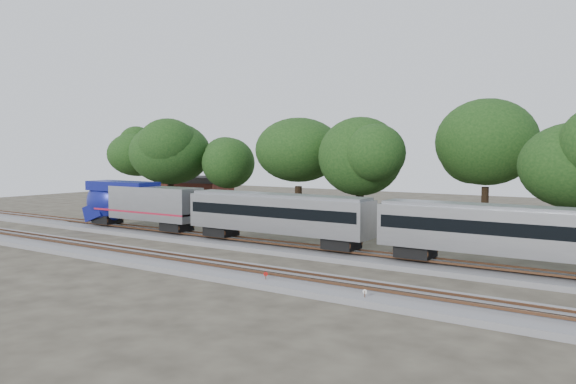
% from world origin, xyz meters
% --- Properties ---
extents(ground, '(160.00, 160.00, 0.00)m').
position_xyz_m(ground, '(0.00, 0.00, 0.00)').
color(ground, '#383328').
rests_on(ground, ground).
extents(track_far, '(160.00, 5.00, 0.73)m').
position_xyz_m(track_far, '(0.00, 6.00, 0.21)').
color(track_far, slate).
rests_on(track_far, ground).
extents(track_near, '(160.00, 5.00, 0.73)m').
position_xyz_m(track_near, '(0.00, -4.00, 0.21)').
color(track_near, slate).
rests_on(track_near, ground).
extents(train, '(93.16, 3.22, 4.74)m').
position_xyz_m(train, '(16.64, 6.00, 3.28)').
color(train, '#B4B6BB').
rests_on(train, ground).
extents(switch_stand_red, '(0.27, 0.14, 0.88)m').
position_xyz_m(switch_stand_red, '(4.24, -5.28, 0.56)').
color(switch_stand_red, '#512D19').
rests_on(switch_stand_red, ground).
extents(switch_stand_white, '(0.27, 0.05, 0.86)m').
position_xyz_m(switch_stand_white, '(11.60, -5.75, 0.55)').
color(switch_stand_white, '#512D19').
rests_on(switch_stand_white, ground).
extents(switch_lever, '(0.54, 0.37, 0.30)m').
position_xyz_m(switch_lever, '(6.33, -6.08, 0.15)').
color(switch_lever, '#512D19').
rests_on(switch_lever, ground).
extents(brick_building, '(11.22, 8.90, 4.82)m').
position_xyz_m(brick_building, '(-36.01, 30.77, 2.43)').
color(brick_building, maroon).
rests_on(brick_building, ground).
extents(tree_0, '(8.52, 8.52, 12.01)m').
position_xyz_m(tree_0, '(-34.28, 17.66, 8.36)').
color(tree_0, black).
rests_on(tree_0, ground).
extents(tree_1, '(8.66, 8.66, 12.21)m').
position_xyz_m(tree_1, '(-28.00, 17.54, 8.50)').
color(tree_1, black).
rests_on(tree_1, ground).
extents(tree_2, '(7.41, 7.41, 10.44)m').
position_xyz_m(tree_2, '(-19.43, 19.07, 7.27)').
color(tree_2, black).
rests_on(tree_2, ground).
extents(tree_3, '(9.03, 9.03, 12.73)m').
position_xyz_m(tree_3, '(-9.10, 19.05, 8.87)').
color(tree_3, black).
rests_on(tree_3, ground).
extents(tree_4, '(8.34, 8.34, 11.76)m').
position_xyz_m(tree_4, '(-0.27, 16.94, 8.19)').
color(tree_4, black).
rests_on(tree_4, ground).
extents(tree_5, '(9.79, 9.79, 13.80)m').
position_xyz_m(tree_5, '(10.60, 22.87, 9.62)').
color(tree_5, black).
rests_on(tree_5, ground).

